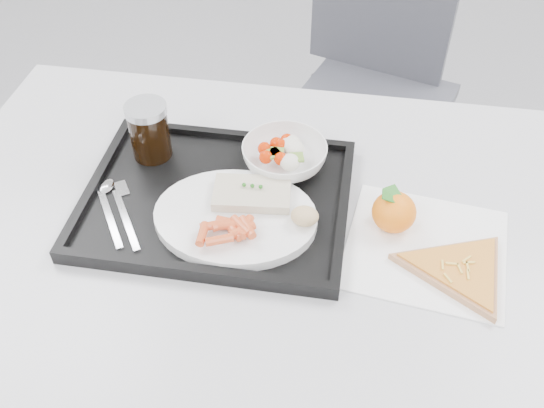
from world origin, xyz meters
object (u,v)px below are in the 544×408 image
Objects in this scene: table at (269,246)px; cola_glass at (149,130)px; tangerine at (394,212)px; dinner_plate at (235,217)px; salad_bowl at (285,156)px; tray at (217,200)px; chair at (375,67)px; pizza_slice at (460,270)px.

cola_glass is (-0.24, 0.12, 0.14)m from table.
dinner_plate is at bearing -170.51° from tangerine.
salad_bowl is at bearing 151.53° from tangerine.
tray is at bearing 130.62° from dinner_plate.
tangerine reaches higher than tray.
salad_bowl is (-0.16, -0.73, 0.25)m from chair.
tangerine reaches higher than dinner_plate.
salad_bowl is (0.01, 0.12, 0.11)m from table.
dinner_plate is 1.78× the size of salad_bowl.
table is at bearing 26.03° from dinner_plate.
pizza_slice is at bearing -39.03° from tangerine.
table is 4.94× the size of pizza_slice.
salad_bowl is 0.36m from pizza_slice.
tray is 0.30m from tangerine.
dinner_plate is (-0.22, -0.88, 0.24)m from chair.
table is 14.17× the size of tangerine.
table is 7.89× the size of salad_bowl.
table is 0.89m from chair.
tray is 0.07m from dinner_plate.
pizza_slice is at bearing -81.26° from chair.
dinner_plate reaches higher than tray.
table is at bearing -101.07° from chair.
chair reaches higher than salad_bowl.
tangerine is at bearing -87.50° from chair.
pizza_slice is (0.55, -0.19, -0.06)m from cola_glass.
pizza_slice is at bearing -12.31° from table.
chair reaches higher than dinner_plate.
tangerine is at bearing -13.03° from cola_glass.
salad_bowl is (0.10, 0.10, 0.03)m from tray.
cola_glass is at bearing 142.10° from dinner_plate.
dinner_plate is at bearing -37.90° from cola_glass.
salad_bowl reaches higher than table.
tray is 1.67× the size of dinner_plate.
chair is at bearing 72.52° from tray.
table is at bearing -26.88° from cola_glass.
table is 0.33m from pizza_slice.
dinner_plate is 2.50× the size of cola_glass.
chair is 0.79m from salad_bowl.
tangerine is (0.44, -0.10, -0.04)m from cola_glass.
cola_glass is (-0.14, 0.09, 0.06)m from tray.
table is at bearing -15.36° from tray.
table is 0.30m from cola_glass.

